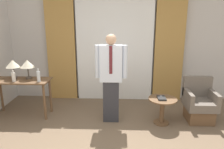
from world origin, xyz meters
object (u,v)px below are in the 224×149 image
at_px(side_table, 162,107).
at_px(desk, 21,86).
at_px(person, 111,75).
at_px(table_lamp_left, 13,64).
at_px(table_lamp_right, 27,64).
at_px(book, 162,98).
at_px(bottle_by_lamp, 39,76).
at_px(bottle_near_edge, 14,77).
at_px(armchair, 199,104).

bearing_deg(side_table, desk, 174.84).
relative_size(person, side_table, 3.16).
relative_size(desk, table_lamp_left, 3.09).
bearing_deg(table_lamp_left, table_lamp_right, 0.00).
relative_size(desk, table_lamp_right, 3.09).
bearing_deg(book, desk, 174.62).
height_order(table_lamp_right, side_table, table_lamp_right).
bearing_deg(bottle_by_lamp, person, -2.77).
bearing_deg(bottle_by_lamp, bottle_near_edge, -179.55).
xyz_separation_m(table_lamp_right, book, (2.65, -0.35, -0.54)).
relative_size(person, book, 7.36).
bearing_deg(desk, table_lamp_left, 150.12).
relative_size(table_lamp_left, bottle_by_lamp, 1.48).
xyz_separation_m(bottle_near_edge, book, (2.86, -0.15, -0.34)).
distance_m(table_lamp_left, bottle_near_edge, 0.30).
relative_size(bottle_near_edge, person, 0.13).
bearing_deg(armchair, side_table, -166.78).
bearing_deg(side_table, bottle_near_edge, 177.23).
bearing_deg(book, person, 174.99).
height_order(bottle_by_lamp, side_table, bottle_by_lamp).
xyz_separation_m(bottle_by_lamp, side_table, (2.39, -0.14, -0.53)).
height_order(bottle_near_edge, book, bottle_near_edge).
distance_m(desk, person, 1.88).
bearing_deg(book, side_table, 18.23).
distance_m(person, book, 1.04).
distance_m(table_lamp_right, bottle_near_edge, 0.36).
bearing_deg(bottle_by_lamp, armchair, 0.62).
relative_size(desk, bottle_by_lamp, 4.57).
height_order(person, book, person).
xyz_separation_m(desk, armchair, (3.58, -0.08, -0.31)).
distance_m(armchair, book, 0.83).
bearing_deg(table_lamp_right, book, -7.52).
height_order(table_lamp_left, bottle_near_edge, table_lamp_left).
distance_m(table_lamp_right, armchair, 3.51).
bearing_deg(armchair, bottle_by_lamp, -179.38).
height_order(bottle_near_edge, armchair, bottle_near_edge).
bearing_deg(table_lamp_left, book, -6.76).
height_order(person, armchair, person).
relative_size(table_lamp_right, side_table, 0.72).
height_order(desk, bottle_by_lamp, bottle_by_lamp).
distance_m(table_lamp_left, table_lamp_right, 0.30).
distance_m(table_lamp_left, side_table, 3.08).
xyz_separation_m(table_lamp_left, bottle_near_edge, (0.09, -0.20, -0.20)).
xyz_separation_m(table_lamp_left, side_table, (2.98, -0.34, -0.72)).
relative_size(desk, armchair, 1.41).
bearing_deg(person, bottle_near_edge, 178.07).
bearing_deg(person, bottle_by_lamp, 177.23).
bearing_deg(desk, person, -5.57).
relative_size(bottle_by_lamp, armchair, 0.31).
height_order(armchair, book, armchair).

